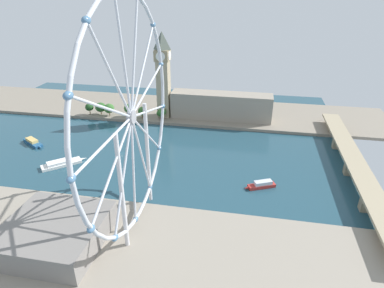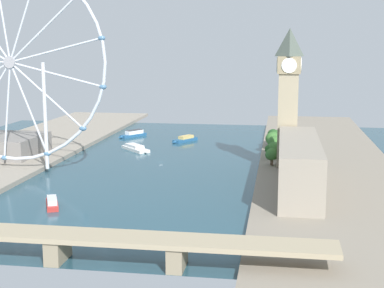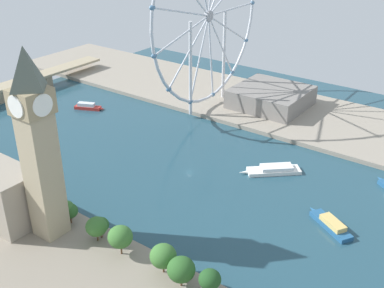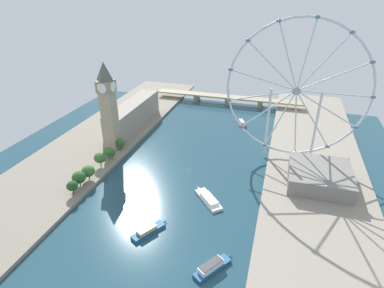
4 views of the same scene
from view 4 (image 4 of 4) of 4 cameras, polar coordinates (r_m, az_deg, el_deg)
ground_plane at (r=302.33m, az=-0.57°, el=-4.70°), size 400.76×400.76×0.00m
riverbank_left at (r=349.16m, az=-18.98°, el=-1.37°), size 90.00×520.00×3.00m
riverbank_right at (r=294.23m, az=21.63°, el=-7.51°), size 90.00×520.00×3.00m
clock_tower at (r=327.77m, az=-14.80°, el=6.70°), size 15.71×15.71×90.35m
parliament_block at (r=392.34m, az=-10.52°, el=5.35°), size 22.00×107.66×27.93m
tree_row_embankment at (r=305.34m, az=-16.65°, el=-3.15°), size 13.49×93.00×14.36m
ferris_wheel at (r=305.93m, az=18.23°, el=8.96°), size 129.19×3.20×132.72m
riverside_hall at (r=295.91m, az=21.94°, el=-5.38°), size 51.70×53.33×14.19m
river_bridge at (r=469.64m, az=6.46°, el=8.24°), size 212.76×16.02×11.47m
tour_boat_0 at (r=235.48m, az=-7.82°, el=-15.11°), size 19.49×28.27×4.96m
tour_boat_1 at (r=262.17m, az=2.95°, el=-9.84°), size 28.90×31.27×4.49m
tour_boat_2 at (r=401.88m, az=8.96°, el=3.72°), size 13.66×23.55×5.17m
tour_boat_3 at (r=210.32m, az=3.67°, el=-21.13°), size 21.40×28.51×6.09m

